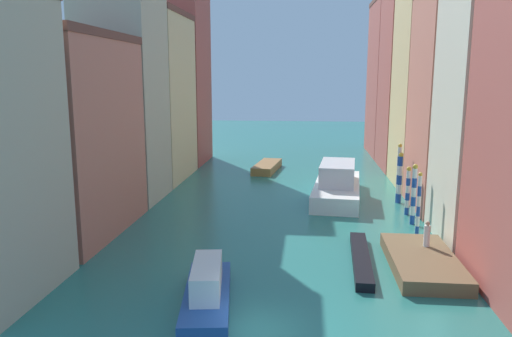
# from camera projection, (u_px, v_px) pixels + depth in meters

# --- Properties ---
(ground_plane) EXTENTS (154.00, 154.00, 0.00)m
(ground_plane) POSITION_uv_depth(u_px,v_px,m) (284.00, 195.00, 44.79)
(ground_plane) COLOR #28756B
(building_left_1) EXTENTS (6.18, 11.82, 13.55)m
(building_left_1) POSITION_uv_depth(u_px,v_px,m) (72.00, 135.00, 33.01)
(building_left_1) COLOR #C6705B
(building_left_1) RESTS_ON ground
(building_left_2) EXTENTS (6.18, 7.25, 20.58)m
(building_left_2) POSITION_uv_depth(u_px,v_px,m) (123.00, 81.00, 41.82)
(building_left_2) COLOR #BCB299
(building_left_2) RESTS_ON ground
(building_left_3) EXTENTS (6.18, 10.91, 17.21)m
(building_left_3) POSITION_uv_depth(u_px,v_px,m) (156.00, 96.00, 51.04)
(building_left_3) COLOR beige
(building_left_3) RESTS_ON ground
(building_left_4) EXTENTS (6.18, 8.93, 22.40)m
(building_left_4) POSITION_uv_depth(u_px,v_px,m) (180.00, 72.00, 60.54)
(building_left_4) COLOR #B25147
(building_left_4) RESTS_ON ground
(building_right_1) EXTENTS (6.18, 7.27, 19.23)m
(building_right_1) POSITION_uv_depth(u_px,v_px,m) (497.00, 93.00, 30.67)
(building_right_1) COLOR beige
(building_right_1) RESTS_ON ground
(building_right_2) EXTENTS (6.18, 8.42, 17.55)m
(building_right_2) POSITION_uv_depth(u_px,v_px,m) (457.00, 100.00, 38.78)
(building_right_2) COLOR #C6705B
(building_right_2) RESTS_ON ground
(building_right_3) EXTENTS (6.18, 9.00, 20.89)m
(building_right_3) POSITION_uv_depth(u_px,v_px,m) (431.00, 78.00, 47.05)
(building_right_3) COLOR #DBB77A
(building_right_3) RESTS_ON ground
(building_right_4) EXTENTS (6.18, 9.67, 21.65)m
(building_right_4) POSITION_uv_depth(u_px,v_px,m) (411.00, 75.00, 56.51)
(building_right_4) COLOR #B25147
(building_right_4) RESTS_ON ground
(building_right_5) EXTENTS (6.18, 12.03, 20.98)m
(building_right_5) POSITION_uv_depth(u_px,v_px,m) (394.00, 78.00, 67.28)
(building_right_5) COLOR #B25147
(building_right_5) RESTS_ON ground
(waterfront_dock) EXTENTS (3.58, 7.69, 0.77)m
(waterfront_dock) POSITION_uv_depth(u_px,v_px,m) (422.00, 261.00, 27.73)
(waterfront_dock) COLOR brown
(waterfront_dock) RESTS_ON ground
(person_on_dock) EXTENTS (0.36, 0.36, 1.53)m
(person_on_dock) POSITION_uv_depth(u_px,v_px,m) (427.00, 235.00, 28.96)
(person_on_dock) COLOR white
(person_on_dock) RESTS_ON waterfront_dock
(mooring_pole_0) EXTENTS (0.28, 0.28, 4.39)m
(mooring_pole_0) POSITION_uv_depth(u_px,v_px,m) (419.00, 204.00, 33.00)
(mooring_pole_0) COLOR #1E479E
(mooring_pole_0) RESTS_ON ground
(mooring_pole_1) EXTENTS (0.37, 0.37, 4.46)m
(mooring_pole_1) POSITION_uv_depth(u_px,v_px,m) (414.00, 194.00, 35.64)
(mooring_pole_1) COLOR #1E479E
(mooring_pole_1) RESTS_ON ground
(mooring_pole_2) EXTENTS (0.37, 0.37, 3.82)m
(mooring_pole_2) POSITION_uv_depth(u_px,v_px,m) (408.00, 190.00, 38.20)
(mooring_pole_2) COLOR #1E479E
(mooring_pole_2) RESTS_ON ground
(mooring_pole_3) EXTENTS (0.34, 0.34, 5.09)m
(mooring_pole_3) POSITION_uv_depth(u_px,v_px,m) (399.00, 173.00, 41.84)
(mooring_pole_3) COLOR #1E479E
(mooring_pole_3) RESTS_ON ground
(mooring_pole_4) EXTENTS (0.39, 0.39, 4.36)m
(mooring_pole_4) POSITION_uv_depth(u_px,v_px,m) (400.00, 177.00, 41.71)
(mooring_pole_4) COLOR #1E479E
(mooring_pole_4) RESTS_ON ground
(vaporetto_white) EXTENTS (4.97, 12.26, 3.19)m
(vaporetto_white) POSITION_uv_depth(u_px,v_px,m) (337.00, 185.00, 43.62)
(vaporetto_white) COLOR white
(vaporetto_white) RESTS_ON ground
(gondola_black) EXTENTS (1.38, 8.29, 0.51)m
(gondola_black) POSITION_uv_depth(u_px,v_px,m) (361.00, 259.00, 28.52)
(gondola_black) COLOR black
(gondola_black) RESTS_ON ground
(motorboat_0) EXTENTS (3.05, 7.29, 2.11)m
(motorboat_0) POSITION_uv_depth(u_px,v_px,m) (207.00, 291.00, 23.00)
(motorboat_0) COLOR #234C93
(motorboat_0) RESTS_ON ground
(motorboat_1) EXTENTS (3.06, 7.46, 0.87)m
(motorboat_1) POSITION_uv_depth(u_px,v_px,m) (267.00, 167.00, 56.64)
(motorboat_1) COLOR olive
(motorboat_1) RESTS_ON ground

